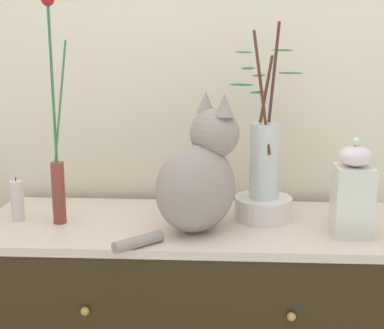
# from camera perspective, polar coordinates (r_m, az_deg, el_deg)

# --- Properties ---
(wall_back) EXTENTS (4.40, 0.08, 2.60)m
(wall_back) POSITION_cam_1_polar(r_m,az_deg,el_deg) (1.95, 0.50, 11.27)
(wall_back) COLOR silver
(wall_back) RESTS_ON ground_plane
(cat_sitting) EXTENTS (0.37, 0.35, 0.40)m
(cat_sitting) POSITION_cam_1_polar(r_m,az_deg,el_deg) (1.63, 0.75, -1.22)
(cat_sitting) COLOR gray
(cat_sitting) RESTS_ON sideboard
(vase_slim_green) EXTENTS (0.07, 0.04, 0.67)m
(vase_slim_green) POSITION_cam_1_polar(r_m,az_deg,el_deg) (1.73, -13.33, 0.40)
(vase_slim_green) COLOR brown
(vase_slim_green) RESTS_ON sideboard
(bowl_porcelain) EXTENTS (0.18, 0.18, 0.07)m
(bowl_porcelain) POSITION_cam_1_polar(r_m,az_deg,el_deg) (1.77, 7.12, -4.31)
(bowl_porcelain) COLOR silver
(bowl_porcelain) RESTS_ON sideboard
(vase_glass_clear) EXTENTS (0.22, 0.19, 0.52)m
(vase_glass_clear) POSITION_cam_1_polar(r_m,az_deg,el_deg) (1.73, 7.24, 1.09)
(vase_glass_clear) COLOR silver
(vase_glass_clear) RESTS_ON bowl_porcelain
(jar_lidded_porcelain) EXTENTS (0.11, 0.11, 0.28)m
(jar_lidded_porcelain) POSITION_cam_1_polar(r_m,az_deg,el_deg) (1.66, 15.76, -2.70)
(jar_lidded_porcelain) COLOR silver
(jar_lidded_porcelain) RESTS_ON sideboard
(candle_pillar) EXTENTS (0.04, 0.04, 0.14)m
(candle_pillar) POSITION_cam_1_polar(r_m,az_deg,el_deg) (1.82, -17.05, -3.48)
(candle_pillar) COLOR silver
(candle_pillar) RESTS_ON sideboard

